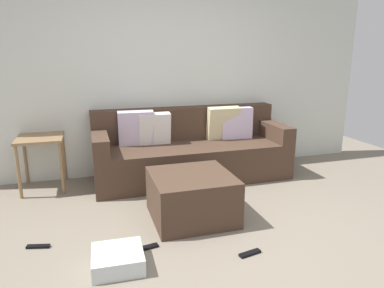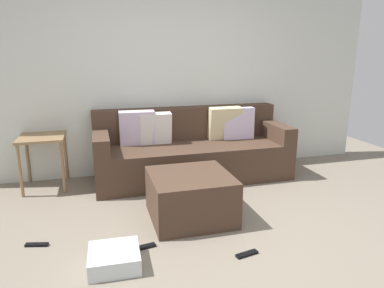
{
  "view_description": "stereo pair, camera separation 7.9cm",
  "coord_description": "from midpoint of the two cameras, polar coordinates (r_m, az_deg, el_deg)",
  "views": [
    {
      "loc": [
        -1.03,
        -2.45,
        1.59
      ],
      "look_at": [
        0.05,
        1.15,
        0.61
      ],
      "focal_mm": 32.78,
      "sensor_mm": 36.0,
      "label": 1
    },
    {
      "loc": [
        -0.96,
        -2.47,
        1.59
      ],
      "look_at": [
        0.05,
        1.15,
        0.61
      ],
      "focal_mm": 32.78,
      "sensor_mm": 36.0,
      "label": 2
    }
  ],
  "objects": [
    {
      "name": "couch_sectional",
      "position": [
        4.56,
        -0.66,
        -1.14
      ],
      "size": [
        2.46,
        0.87,
        0.9
      ],
      "color": "#473326",
      "rests_on": "ground_plane"
    },
    {
      "name": "remote_under_side_table",
      "position": [
        3.34,
        -24.39,
        -14.94
      ],
      "size": [
        0.19,
        0.09,
        0.02
      ],
      "primitive_type": "cube",
      "rotation": [
        0.0,
        0.0,
        -0.24
      ],
      "color": "black",
      "rests_on": "ground_plane"
    },
    {
      "name": "ground_plane",
      "position": [
        3.09,
        4.7,
        -16.29
      ],
      "size": [
        7.54,
        7.54,
        0.0
      ],
      "primitive_type": "plane",
      "color": "slate"
    },
    {
      "name": "ottoman",
      "position": [
        3.47,
        -0.72,
        -8.5
      ],
      "size": [
        0.77,
        0.76,
        0.45
      ],
      "primitive_type": "cube",
      "color": "#473326",
      "rests_on": "ground_plane"
    },
    {
      "name": "remote_by_storage_bin",
      "position": [
        3.08,
        -8.02,
        -16.31
      ],
      "size": [
        0.19,
        0.08,
        0.02
      ],
      "primitive_type": "cube",
      "rotation": [
        0.0,
        0.0,
        0.18
      ],
      "color": "black",
      "rests_on": "ground_plane"
    },
    {
      "name": "remote_near_ottoman",
      "position": [
        3.0,
        8.62,
        -17.17
      ],
      "size": [
        0.2,
        0.09,
        0.02
      ],
      "primitive_type": "cube",
      "rotation": [
        0.0,
        0.0,
        0.2
      ],
      "color": "black",
      "rests_on": "ground_plane"
    },
    {
      "name": "wall_back",
      "position": [
        4.74,
        -4.74,
        11.54
      ],
      "size": [
        5.8,
        0.1,
        2.67
      ],
      "primitive_type": "cube",
      "color": "silver",
      "rests_on": "ground_plane"
    },
    {
      "name": "side_table",
      "position": [
        4.49,
        -23.86,
        -0.14
      ],
      "size": [
        0.51,
        0.57,
        0.64
      ],
      "color": "olive",
      "rests_on": "ground_plane"
    },
    {
      "name": "storage_bin",
      "position": [
        2.86,
        -12.79,
        -17.81
      ],
      "size": [
        0.4,
        0.39,
        0.13
      ],
      "primitive_type": "cube",
      "rotation": [
        0.0,
        0.0,
        -0.04
      ],
      "color": "silver",
      "rests_on": "ground_plane"
    }
  ]
}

